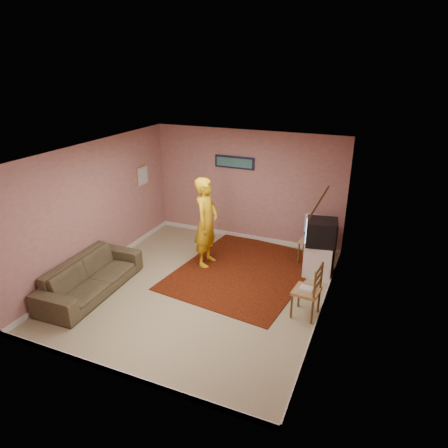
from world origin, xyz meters
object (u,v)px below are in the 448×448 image
at_px(chair_b, 307,285).
at_px(sofa, 91,276).
at_px(crt_tv, 321,232).
at_px(person, 206,222).
at_px(chair_a, 311,236).
at_px(tv_cabinet, 319,260).

xyz_separation_m(chair_b, sofa, (-3.80, -0.80, -0.27)).
xyz_separation_m(crt_tv, person, (-2.25, -0.41, 0.00)).
bearing_deg(sofa, person, -41.15).
relative_size(crt_tv, person, 0.35).
bearing_deg(chair_a, chair_b, -75.89).
distance_m(crt_tv, chair_a, 0.67).
bearing_deg(tv_cabinet, chair_a, 117.90).
bearing_deg(crt_tv, chair_a, 107.99).
relative_size(chair_b, person, 0.28).
distance_m(tv_cabinet, crt_tv, 0.59).
bearing_deg(tv_cabinet, sofa, -149.06).
bearing_deg(chair_a, sofa, -136.73).
bearing_deg(chair_b, crt_tv, -171.73).
relative_size(crt_tv, chair_b, 1.26).
distance_m(tv_cabinet, chair_b, 1.47).
relative_size(crt_tv, chair_a, 1.21).
height_order(crt_tv, sofa, crt_tv).
bearing_deg(crt_tv, person, -179.14).
bearing_deg(person, sofa, 138.87).
xyz_separation_m(crt_tv, sofa, (-3.74, -2.25, -0.62)).
height_order(tv_cabinet, person, person).
distance_m(chair_b, person, 2.56).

